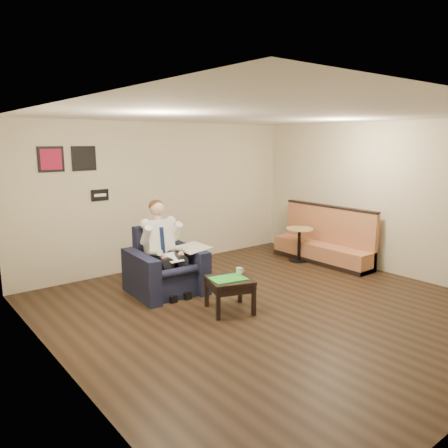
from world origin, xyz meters
TOP-DOWN VIEW (x-y plane):
  - ground at (0.00, 0.00)m, footprint 6.00×6.00m
  - wall_back at (0.00, 3.00)m, footprint 6.00×0.02m
  - wall_left at (-3.00, 0.00)m, footprint 0.02×6.00m
  - wall_right at (3.00, 0.00)m, footprint 0.02×6.00m
  - ceiling at (0.00, 0.00)m, footprint 6.00×6.00m
  - seating_sign at (-1.30, 2.98)m, footprint 0.32×0.02m
  - art_print_left at (-2.10, 2.98)m, footprint 0.42×0.03m
  - art_print_right at (-1.55, 2.98)m, footprint 0.42×0.03m
  - armchair at (-0.85, 1.54)m, footprint 1.15×1.15m
  - seated_man at (-0.86, 1.40)m, footprint 0.75×1.07m
  - lap_papers at (-0.87, 1.29)m, footprint 0.24×0.34m
  - newspaper at (-0.42, 1.39)m, footprint 0.46×0.58m
  - side_table at (-0.54, 0.27)m, footprint 0.77×0.77m
  - green_folder at (-0.58, 0.26)m, footprint 0.55×0.44m
  - coffee_mug at (-0.31, 0.33)m, footprint 0.11×0.11m
  - smartphone at (-0.43, 0.42)m, footprint 0.17×0.14m
  - banquette at (2.59, 1.12)m, footprint 0.53×2.22m
  - cafe_table at (2.29, 1.48)m, footprint 0.65×0.65m

SIDE VIEW (x-z plane):
  - ground at x=0.00m, z-range 0.00..0.00m
  - side_table at x=-0.54m, z-range 0.00..0.49m
  - cafe_table at x=2.29m, z-range 0.00..0.69m
  - smartphone at x=-0.43m, z-range 0.49..0.50m
  - green_folder at x=-0.58m, z-range 0.49..0.51m
  - armchair at x=-0.85m, z-range 0.00..1.05m
  - coffee_mug at x=-0.31m, z-range 0.49..0.60m
  - banquette at x=2.59m, z-range 0.00..1.13m
  - lap_papers at x=-0.87m, z-range 0.64..0.65m
  - newspaper at x=-0.42m, z-range 0.71..0.72m
  - seated_man at x=-0.86m, z-range 0.00..1.44m
  - wall_back at x=0.00m, z-range 0.00..2.80m
  - wall_left at x=-3.00m, z-range 0.00..2.80m
  - wall_right at x=3.00m, z-range 0.00..2.80m
  - seating_sign at x=-1.30m, z-range 1.40..1.60m
  - art_print_left at x=-2.10m, z-range 1.94..2.36m
  - art_print_right at x=-1.55m, z-range 1.94..2.36m
  - ceiling at x=0.00m, z-range 2.79..2.81m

